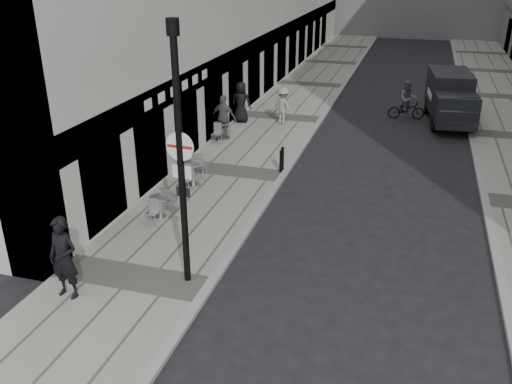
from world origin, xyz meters
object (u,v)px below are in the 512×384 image
lamppost (180,147)px  cyclist (407,104)px  walking_man (64,258)px  panel_van (450,96)px  sign_post (182,186)px

lamppost → cyclist: 17.65m
walking_man → cyclist: (7.05, 18.25, -0.40)m
cyclist → panel_van: bearing=-8.9°
walking_man → cyclist: size_ratio=1.08×
sign_post → cyclist: sign_post is taller
lamppost → cyclist: size_ratio=3.31×
lamppost → panel_van: (6.58, 16.79, -2.31)m
sign_post → lamppost: 0.96m
sign_post → cyclist: 17.52m
walking_man → sign_post: sign_post is taller
sign_post → lamppost: (-0.00, -0.00, 0.96)m
lamppost → walking_man: bearing=-149.3°
panel_van → lamppost: bearing=-117.6°
walking_man → panel_van: bearing=68.7°
walking_man → sign_post: 3.23m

